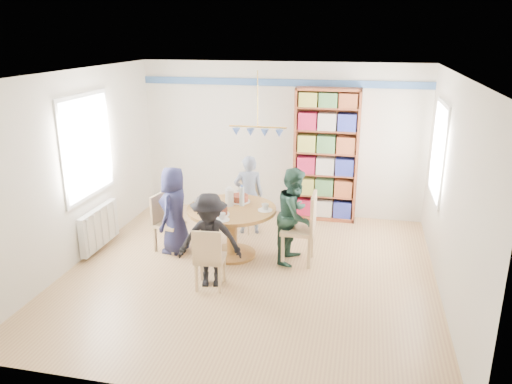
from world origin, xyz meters
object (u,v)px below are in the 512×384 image
(person_left, at_px, (174,210))
(bookshelf, at_px, (326,157))
(chair_left, at_px, (165,219))
(person_right, at_px, (295,215))
(chair_far, at_px, (247,203))
(person_far, at_px, (249,195))
(dining_table, at_px, (232,220))
(radiator, at_px, (99,227))
(person_near, at_px, (210,240))
(chair_right, at_px, (304,225))
(chair_near, at_px, (209,256))

(person_left, distance_m, bookshelf, 2.83)
(chair_left, relative_size, person_right, 0.63)
(chair_left, height_order, person_right, person_right)
(chair_far, xyz_separation_m, person_far, (0.06, -0.13, 0.19))
(person_left, relative_size, person_far, 1.00)
(person_right, bearing_deg, dining_table, 102.18)
(radiator, xyz_separation_m, person_near, (1.99, -0.74, 0.28))
(person_left, bearing_deg, bookshelf, 135.88)
(chair_far, height_order, person_right, person_right)
(chair_right, height_order, bookshelf, bookshelf)
(dining_table, distance_m, person_right, 0.93)
(person_right, bearing_deg, person_far, 55.35)
(dining_table, distance_m, person_far, 0.92)
(radiator, height_order, chair_far, chair_far)
(chair_right, relative_size, person_far, 0.79)
(chair_left, xyz_separation_m, chair_far, (1.03, 1.03, -0.02))
(radiator, bearing_deg, bookshelf, 32.34)
(chair_left, bearing_deg, bookshelf, 39.22)
(chair_right, xyz_separation_m, bookshelf, (0.13, 1.85, 0.56))
(chair_left, relative_size, person_far, 0.66)
(chair_near, bearing_deg, radiator, 156.94)
(radiator, bearing_deg, person_far, 28.23)
(radiator, xyz_separation_m, bookshelf, (3.23, 2.04, 0.78))
(chair_far, bearing_deg, bookshelf, 33.44)
(chair_far, distance_m, person_right, 1.40)
(radiator, xyz_separation_m, chair_right, (3.10, 0.19, 0.22))
(chair_near, distance_m, person_far, 1.98)
(dining_table, relative_size, person_right, 0.94)
(chair_right, relative_size, chair_far, 1.24)
(chair_right, distance_m, person_left, 1.94)
(person_right, height_order, person_far, person_right)
(chair_right, xyz_separation_m, person_near, (-1.11, -0.93, 0.06))
(chair_far, relative_size, chair_near, 0.99)
(chair_far, relative_size, person_far, 0.64)
(chair_left, relative_size, person_near, 0.69)
(radiator, xyz_separation_m, person_left, (1.16, 0.17, 0.31))
(dining_table, xyz_separation_m, bookshelf, (1.19, 1.84, 0.57))
(radiator, height_order, chair_right, chair_right)
(radiator, distance_m, person_right, 2.98)
(dining_table, bearing_deg, person_left, -177.82)
(chair_left, distance_m, person_far, 1.43)
(person_far, height_order, person_near, person_far)
(radiator, relative_size, person_far, 0.76)
(dining_table, xyz_separation_m, chair_left, (-1.05, 0.01, -0.08))
(chair_near, height_order, person_right, person_right)
(person_far, distance_m, person_near, 1.85)
(dining_table, relative_size, person_far, 0.99)
(person_left, bearing_deg, person_far, 139.60)
(radiator, height_order, bookshelf, bookshelf)
(radiator, bearing_deg, person_left, 8.34)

